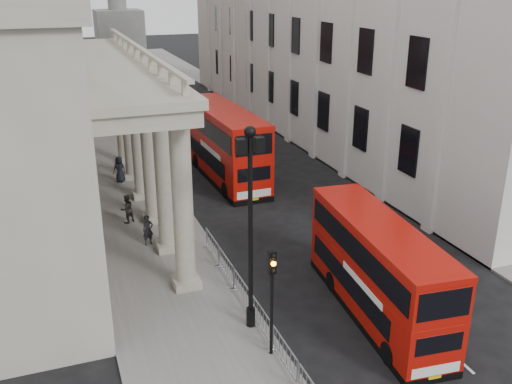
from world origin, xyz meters
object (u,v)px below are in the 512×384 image
lamp_post_south (250,217)px  pedestrian_b (127,209)px  traffic_light (272,284)px  pedestrian_c (120,169)px  lamp_post_north (127,81)px  lamp_post_mid (164,122)px  pedestrian_a (148,230)px  bus_far (224,142)px  bus_near (378,268)px

lamp_post_south → pedestrian_b: size_ratio=4.92×
traffic_light → pedestrian_c: 21.80m
lamp_post_north → pedestrian_c: 13.34m
lamp_post_mid → pedestrian_a: size_ratio=5.09×
bus_far → pedestrian_a: size_ratio=7.05×
bus_far → lamp_post_mid: bearing=-155.0°
lamp_post_south → lamp_post_mid: 16.00m
lamp_post_south → pedestrian_c: 20.07m
lamp_post_south → pedestrian_b: (-3.18, 12.21, -3.95)m
lamp_post_mid → bus_far: bearing=26.7°
traffic_light → bus_far: 20.79m
lamp_post_south → bus_near: (5.32, -0.75, -2.77)m
bus_near → pedestrian_b: bearing=128.4°
bus_far → pedestrian_a: (-7.09, -9.34, -1.64)m
pedestrian_b → lamp_post_south: bearing=75.9°
pedestrian_a → pedestrian_b: bearing=85.3°
lamp_post_south → pedestrian_c: bearing=97.7°
bus_near → pedestrian_b: bus_near is taller
traffic_light → pedestrian_a: bearing=103.6°
lamp_post_mid → bus_far: 5.59m
traffic_light → pedestrian_b: size_ratio=2.54×
lamp_post_south → traffic_light: lamp_post_south is taller
traffic_light → pedestrian_c: traffic_light is taller
traffic_light → pedestrian_c: (-2.73, 21.53, -2.08)m
traffic_light → pedestrian_a: size_ratio=2.63×
bus_near → pedestrian_c: size_ratio=5.35×
lamp_post_south → traffic_light: size_ratio=1.93×
lamp_post_mid → traffic_light: 18.11m
lamp_post_south → lamp_post_north: (0.00, 32.00, 0.00)m
pedestrian_b → pedestrian_a: bearing=72.2°
bus_near → pedestrian_c: (-7.95, 20.26, -1.12)m
lamp_post_south → bus_far: 18.98m
lamp_post_south → lamp_post_mid: (0.00, 16.00, 0.00)m
traffic_light → pedestrian_a: (-2.65, 10.96, -2.17)m
traffic_light → bus_near: size_ratio=0.45×
pedestrian_a → pedestrian_c: size_ratio=0.91×
bus_near → pedestrian_c: bus_near is taller
lamp_post_north → pedestrian_c: bearing=-101.9°
bus_near → lamp_post_north: bearing=104.4°
lamp_post_south → pedestrian_b: lamp_post_south is taller
pedestrian_b → pedestrian_c: size_ratio=0.94×
lamp_post_mid → lamp_post_north: same height
lamp_post_mid → pedestrian_a: lamp_post_mid is taller
lamp_post_south → pedestrian_b: bearing=104.6°
pedestrian_b → pedestrian_c: bearing=-123.0°
traffic_light → pedestrian_a: 11.48m
lamp_post_north → pedestrian_a: lamp_post_north is taller
lamp_post_south → bus_far: (4.54, 18.28, -2.33)m
lamp_post_mid → bus_near: bearing=-72.4°
lamp_post_mid → pedestrian_c: 5.86m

